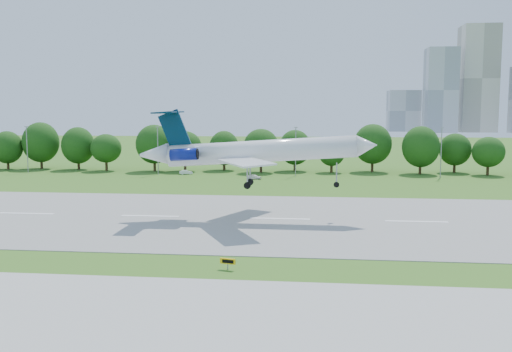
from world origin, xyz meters
The scene contains 9 objects.
ground centered at (0.00, 0.00, 0.00)m, with size 600.00×600.00×0.00m, color #3A6C1C.
runway centered at (0.00, 25.00, 0.04)m, with size 400.00×45.00×0.08m, color gray.
tree_line centered at (0.00, 92.00, 6.19)m, with size 288.40×8.40×10.40m.
light_poles centered at (-2.50, 82.00, 6.34)m, with size 175.90×0.25×12.19m.
skyline centered at (100.16, 390.61, 30.46)m, with size 127.00×52.00×80.00m.
airliner centered at (-24.59, 24.97, 10.23)m, with size 35.58×25.94×11.65m.
taxi_sign_left centered at (-23.45, -2.80, 0.87)m, with size 1.67×0.58×1.18m.
service_vehicle_a centered at (-48.01, 82.88, 0.54)m, with size 1.15×3.29×1.08m, color white.
service_vehicle_b centered at (-29.46, 74.37, 0.58)m, with size 1.37×3.39×1.16m, color white.
Camera 1 is at (-14.35, -58.93, 16.17)m, focal length 40.00 mm.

